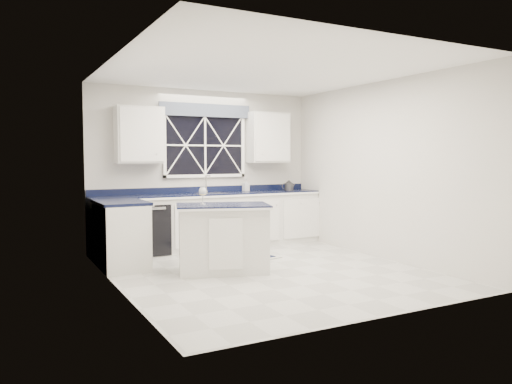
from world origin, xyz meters
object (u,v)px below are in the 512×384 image
island (223,238)px  kettle (289,186)px  dishwasher (148,228)px  soap_bottle (246,185)px  wine_glass (203,192)px  faucet (207,183)px

island → kettle: 2.74m
kettle → island: bearing=-130.3°
dishwasher → soap_bottle: (1.87, 0.22, 0.64)m
soap_bottle → island: bearing=-124.5°
dishwasher → wine_glass: 1.73m
dishwasher → faucet: (1.10, 0.19, 0.69)m
faucet → soap_bottle: 0.77m
faucet → kettle: (1.54, -0.20, -0.07)m
faucet → island: (-0.54, -1.88, -0.64)m
faucet → wine_glass: (-0.78, -1.76, -0.02)m
faucet → kettle: faucet is taller
kettle → wine_glass: (-2.32, -1.57, 0.05)m
kettle → soap_bottle: (-0.77, 0.22, 0.02)m
kettle → wine_glass: wine_glass is taller
island → wine_glass: wine_glass is taller
island → soap_bottle: size_ratio=6.39×
island → dishwasher: bearing=126.5°
dishwasher → faucet: size_ratio=2.72×
wine_glass → soap_bottle: bearing=49.1°
faucet → wine_glass: faucet is taller
kettle → soap_bottle: size_ratio=1.22×
dishwasher → wine_glass: bearing=-78.4°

